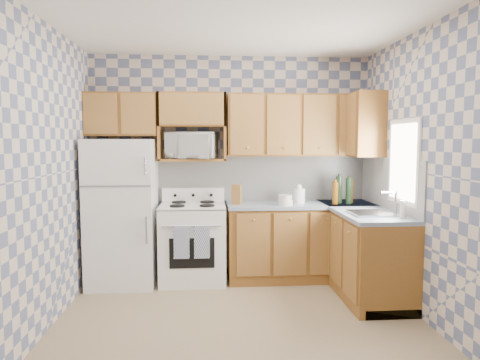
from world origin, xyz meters
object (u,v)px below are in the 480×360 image
at_px(refrigerator, 123,212).
at_px(electric_kettle, 299,196).
at_px(stove_body, 193,244).
at_px(microwave, 192,145).

xyz_separation_m(refrigerator, electric_kettle, (2.07, 0.03, 0.17)).
xyz_separation_m(stove_body, electric_kettle, (1.27, 0.00, 0.56)).
bearing_deg(electric_kettle, microwave, 172.60).
xyz_separation_m(refrigerator, microwave, (0.80, 0.19, 0.77)).
distance_m(refrigerator, electric_kettle, 2.08).
relative_size(stove_body, microwave, 1.57).
xyz_separation_m(stove_body, microwave, (-0.01, 0.17, 1.16)).
distance_m(refrigerator, microwave, 1.13).
relative_size(refrigerator, microwave, 2.93).
height_order(stove_body, microwave, microwave).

